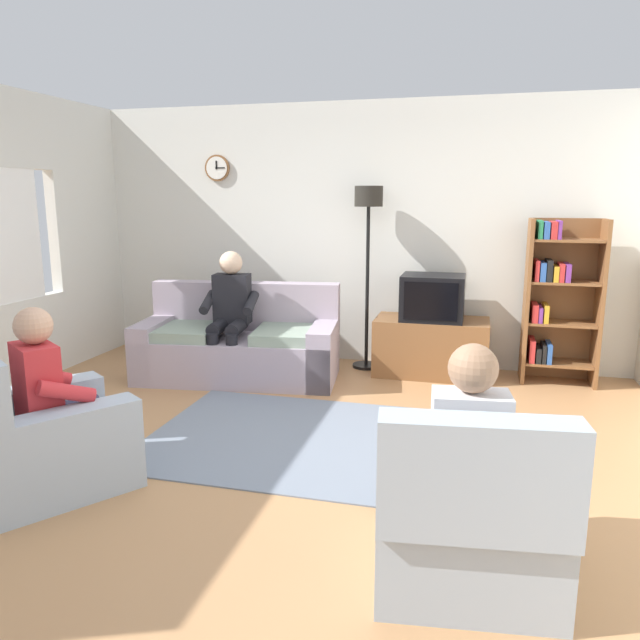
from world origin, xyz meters
name	(u,v)px	position (x,y,z in m)	size (l,w,h in m)	color
ground_plane	(277,457)	(0.00, 0.00, 0.00)	(12.00, 12.00, 0.00)	#B27F51
back_wall_assembly	(355,235)	(0.00, 2.66, 1.35)	(6.20, 0.17, 2.70)	silver
couch	(239,346)	(-0.95, 1.69, 0.31)	(2.00, 1.11, 0.90)	#A899A8
tv_stand	(431,347)	(0.86, 2.25, 0.28)	(1.10, 0.56, 0.57)	brown
tv	(433,297)	(0.86, 2.23, 0.79)	(0.60, 0.49, 0.44)	black
bookshelf	(557,298)	(2.00, 2.32, 0.81)	(0.68, 0.36, 1.55)	brown
floor_lamp	(368,227)	(0.19, 2.35, 1.45)	(0.28, 0.28, 1.85)	black
armchair_near_window	(44,442)	(-1.23, -0.75, 0.29)	(1.16, 1.18, 0.90)	#9EADBC
armchair_near_bookshelf	(465,519)	(1.26, -1.01, 0.29)	(0.90, 0.97, 0.90)	#9EADBC
area_rug	(301,438)	(0.07, 0.35, 0.01)	(2.20, 1.70, 0.01)	slate
person_on_couch	(230,309)	(-1.00, 1.58, 0.70)	(0.55, 0.57, 1.24)	black
person_in_left_armchair	(55,389)	(-1.18, -0.67, 0.60)	(0.61, 0.64, 1.12)	red
person_in_right_armchair	(467,447)	(1.25, -0.92, 0.60)	(0.55, 0.57, 1.12)	silver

